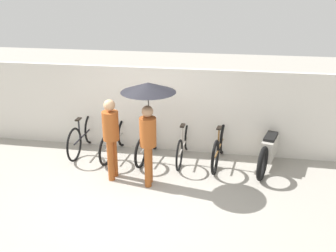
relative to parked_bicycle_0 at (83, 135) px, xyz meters
name	(u,v)px	position (x,y,z in m)	size (l,w,h in m)	color
ground_plane	(130,196)	(1.58, -1.77, -0.40)	(30.00, 30.00, 0.00)	#9E998E
back_wall	(153,109)	(1.58, 0.44, 0.58)	(12.23, 0.12, 1.96)	silver
parked_bicycle_0	(83,135)	(0.00, 0.00, 0.00)	(0.44, 1.78, 1.07)	black
parked_bicycle_1	(115,140)	(0.79, -0.06, -0.04)	(0.44, 1.74, 0.97)	black
parked_bicycle_2	(149,143)	(1.58, -0.07, -0.05)	(0.44, 1.67, 0.99)	black
parked_bicycle_3	(184,144)	(2.38, -0.03, -0.03)	(0.44, 1.76, 1.08)	black
parked_bicycle_4	(219,146)	(3.17, -0.07, -0.02)	(0.44, 1.78, 1.11)	black
pedestrian_leading	(111,133)	(1.08, -1.14, 0.58)	(0.32, 0.32, 1.67)	#9E4C1E
pedestrian_center	(148,105)	(1.84, -1.17, 1.21)	(1.03, 1.03, 2.03)	#9E4C1E
motorcycle	(270,149)	(4.24, -0.05, 0.01)	(0.80, 2.01, 0.92)	black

